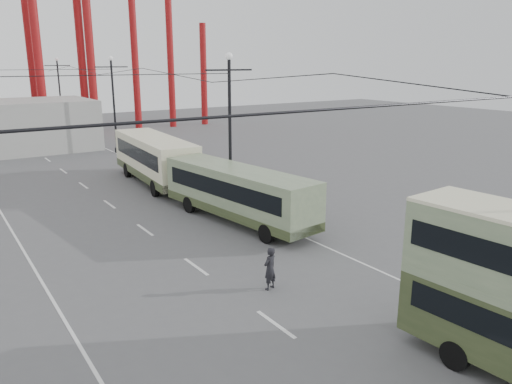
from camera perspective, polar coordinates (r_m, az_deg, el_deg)
ground at (r=15.89m, az=14.42°, el=-19.37°), size 160.00×160.00×0.00m
road_markings at (r=30.96m, az=-14.85°, el=-2.30°), size 12.52×120.00×0.01m
lamp_post_mid at (r=31.10m, az=-3.00°, el=7.07°), size 3.20×0.44×9.32m
lamp_post_far at (r=51.16m, az=-15.92°, el=9.51°), size 3.20×0.44×9.32m
lamp_post_distant at (r=72.35m, az=-21.49°, el=10.42°), size 3.20×0.44×9.32m
single_decker_green at (r=27.87m, az=-2.10°, el=0.01°), size 3.83×11.07×3.06m
single_decker_cream at (r=37.49m, az=-11.50°, el=3.87°), size 3.61×11.30×3.46m
pedestrian at (r=19.91m, az=1.59°, el=-8.74°), size 0.73×0.59×1.74m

